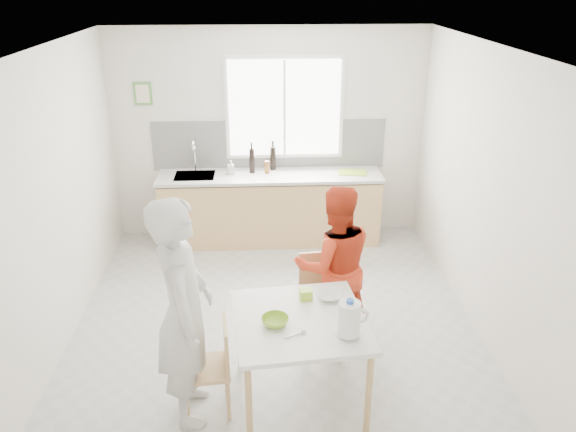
% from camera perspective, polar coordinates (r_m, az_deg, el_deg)
% --- Properties ---
extents(ground, '(4.50, 4.50, 0.00)m').
position_cam_1_polar(ground, '(5.81, -1.31, -10.84)').
color(ground, '#B7B7B2').
rests_on(ground, ground).
extents(room_shell, '(4.50, 4.50, 4.50)m').
position_cam_1_polar(room_shell, '(5.06, -1.49, 4.71)').
color(room_shell, silver).
rests_on(room_shell, ground).
extents(window, '(1.50, 0.06, 1.30)m').
position_cam_1_polar(window, '(7.20, -0.36, 10.90)').
color(window, white).
rests_on(window, room_shell).
extents(backsplash, '(3.00, 0.02, 0.65)m').
position_cam_1_polar(backsplash, '(7.32, -1.94, 7.27)').
color(backsplash, white).
rests_on(backsplash, room_shell).
extents(picture_frame, '(0.22, 0.03, 0.28)m').
position_cam_1_polar(picture_frame, '(7.30, -14.54, 11.94)').
color(picture_frame, '#518F41').
rests_on(picture_frame, room_shell).
extents(kitchen_counter, '(2.84, 0.64, 1.37)m').
position_cam_1_polar(kitchen_counter, '(7.32, -1.84, 0.56)').
color(kitchen_counter, '#D9AF75').
rests_on(kitchen_counter, ground).
extents(dining_table, '(1.12, 1.12, 0.79)m').
position_cam_1_polar(dining_table, '(4.51, 1.18, -11.25)').
color(dining_table, white).
rests_on(dining_table, ground).
extents(chair_left, '(0.41, 0.41, 0.81)m').
position_cam_1_polar(chair_left, '(4.62, -7.59, -14.59)').
color(chair_left, '#D9AF75').
rests_on(chair_left, ground).
extents(chair_far, '(0.44, 0.44, 0.87)m').
position_cam_1_polar(chair_far, '(5.36, 3.35, -7.95)').
color(chair_far, '#D9AF75').
rests_on(chair_far, ground).
extents(person_white, '(0.52, 0.72, 1.87)m').
position_cam_1_polar(person_white, '(4.34, -10.52, -9.64)').
color(person_white, silver).
rests_on(person_white, ground).
extents(person_red, '(0.82, 0.67, 1.57)m').
position_cam_1_polar(person_red, '(5.22, 4.72, -5.07)').
color(person_red, red).
rests_on(person_red, ground).
extents(bowl_green, '(0.23, 0.23, 0.07)m').
position_cam_1_polar(bowl_green, '(4.38, -1.32, -10.62)').
color(bowl_green, '#83B529').
rests_on(bowl_green, dining_table).
extents(bowl_white, '(0.22, 0.22, 0.05)m').
position_cam_1_polar(bowl_white, '(4.71, 4.29, -8.12)').
color(bowl_white, white).
rests_on(bowl_white, dining_table).
extents(milk_jug, '(0.23, 0.17, 0.29)m').
position_cam_1_polar(milk_jug, '(4.21, 6.30, -10.27)').
color(milk_jug, white).
rests_on(milk_jug, dining_table).
extents(green_box, '(0.11, 0.11, 0.09)m').
position_cam_1_polar(green_box, '(4.68, 1.81, -7.94)').
color(green_box, '#9EC92E').
rests_on(green_box, dining_table).
extents(spoon, '(0.15, 0.08, 0.01)m').
position_cam_1_polar(spoon, '(4.27, 0.63, -12.01)').
color(spoon, '#A5A5AA').
rests_on(spoon, dining_table).
extents(cutting_board, '(0.39, 0.31, 0.01)m').
position_cam_1_polar(cutting_board, '(7.24, 6.58, 4.44)').
color(cutting_board, '#A2CC2F').
rests_on(cutting_board, kitchen_counter).
extents(wine_bottle_a, '(0.07, 0.07, 0.32)m').
position_cam_1_polar(wine_bottle_a, '(7.17, -3.69, 5.65)').
color(wine_bottle_a, black).
rests_on(wine_bottle_a, kitchen_counter).
extents(wine_bottle_b, '(0.07, 0.07, 0.30)m').
position_cam_1_polar(wine_bottle_b, '(7.28, -1.53, 5.89)').
color(wine_bottle_b, black).
rests_on(wine_bottle_b, kitchen_counter).
extents(jar_amber, '(0.06, 0.06, 0.16)m').
position_cam_1_polar(jar_amber, '(7.16, -2.15, 4.99)').
color(jar_amber, brown).
rests_on(jar_amber, kitchen_counter).
extents(soap_bottle, '(0.09, 0.09, 0.17)m').
position_cam_1_polar(soap_bottle, '(7.17, -5.82, 4.97)').
color(soap_bottle, '#999999').
rests_on(soap_bottle, kitchen_counter).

